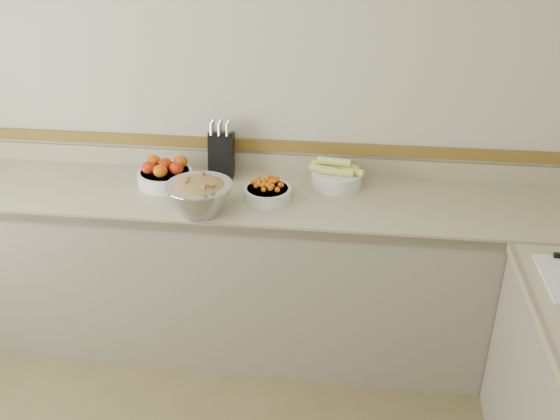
# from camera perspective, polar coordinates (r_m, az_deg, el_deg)

# --- Properties ---
(back_wall) EXTENTS (4.00, 0.00, 4.00)m
(back_wall) POSITION_cam_1_polar(r_m,az_deg,el_deg) (3.30, -4.75, 10.20)
(back_wall) COLOR #B6B196
(back_wall) RESTS_ON ground_plane
(counter_back) EXTENTS (4.00, 0.65, 1.08)m
(counter_back) POSITION_cam_1_polar(r_m,az_deg,el_deg) (3.38, -5.26, -5.34)
(counter_back) COLOR #9A936F
(counter_back) RESTS_ON ground_plane
(knife_block) EXTENTS (0.14, 0.16, 0.31)m
(knife_block) POSITION_cam_1_polar(r_m,az_deg,el_deg) (3.31, -5.39, 5.16)
(knife_block) COLOR black
(knife_block) RESTS_ON counter_back
(tomato_bowl) EXTENTS (0.29, 0.29, 0.14)m
(tomato_bowl) POSITION_cam_1_polar(r_m,az_deg,el_deg) (3.27, -10.47, 3.24)
(tomato_bowl) COLOR silver
(tomato_bowl) RESTS_ON counter_back
(cherry_tomato_bowl) EXTENTS (0.24, 0.24, 0.13)m
(cherry_tomato_bowl) POSITION_cam_1_polar(r_m,az_deg,el_deg) (3.07, -1.16, 1.75)
(cherry_tomato_bowl) COLOR silver
(cherry_tomato_bowl) RESTS_ON counter_back
(corn_bowl) EXTENTS (0.29, 0.26, 0.15)m
(corn_bowl) POSITION_cam_1_polar(r_m,az_deg,el_deg) (3.22, 5.19, 3.14)
(corn_bowl) COLOR silver
(corn_bowl) RESTS_ON counter_back
(rhubarb_bowl) EXTENTS (0.32, 0.32, 0.18)m
(rhubarb_bowl) POSITION_cam_1_polar(r_m,az_deg,el_deg) (2.95, -7.36, 1.38)
(rhubarb_bowl) COLOR #B2B2BA
(rhubarb_bowl) RESTS_ON counter_back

